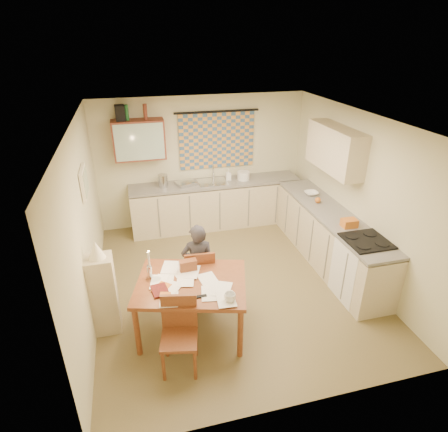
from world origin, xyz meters
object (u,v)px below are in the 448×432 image
object	(u,v)px
dining_table	(192,306)
chair_far	(199,285)
person	(198,265)
counter_back	(216,204)
shelf_stand	(104,295)
stove	(361,269)
counter_right	(328,238)

from	to	relation	value
dining_table	chair_far	distance (m)	0.57
dining_table	person	distance (m)	0.61
counter_back	person	bearing A→B (deg)	-109.18
dining_table	chair_far	world-z (taller)	chair_far
dining_table	chair_far	bearing A→B (deg)	85.60
shelf_stand	chair_far	bearing A→B (deg)	11.11
counter_back	chair_far	world-z (taller)	counter_back
stove	chair_far	bearing A→B (deg)	168.97
counter_back	chair_far	size ratio (longest dim) A/B	3.65
counter_right	chair_far	xyz separation A→B (m)	(-2.28, -0.52, -0.17)
dining_table	chair_far	xyz separation A→B (m)	(0.19, 0.53, -0.10)
stove	chair_far	size ratio (longest dim) A/B	1.04
person	stove	bearing A→B (deg)	176.48
counter_right	dining_table	xyz separation A→B (m)	(-2.47, -1.05, -0.07)
stove	chair_far	distance (m)	2.33
counter_right	person	world-z (taller)	person
person	chair_far	bearing A→B (deg)	-170.82
counter_right	dining_table	world-z (taller)	counter_right
dining_table	person	size ratio (longest dim) A/B	1.25
counter_back	person	distance (m)	2.43
counter_right	chair_far	bearing A→B (deg)	-167.15
dining_table	person	xyz separation A→B (m)	(0.19, 0.53, 0.24)
shelf_stand	person	bearing A→B (deg)	11.16
shelf_stand	dining_table	bearing A→B (deg)	-14.59
counter_back	dining_table	xyz separation A→B (m)	(-0.98, -2.81, -0.07)
counter_back	stove	bearing A→B (deg)	-61.37
counter_right	shelf_stand	xyz separation A→B (m)	(-3.54, -0.77, 0.10)
stove	person	size ratio (longest dim) A/B	0.76
dining_table	counter_back	bearing A→B (deg)	86.41
dining_table	shelf_stand	distance (m)	1.12
counter_back	dining_table	bearing A→B (deg)	-109.22
counter_back	dining_table	world-z (taller)	counter_back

